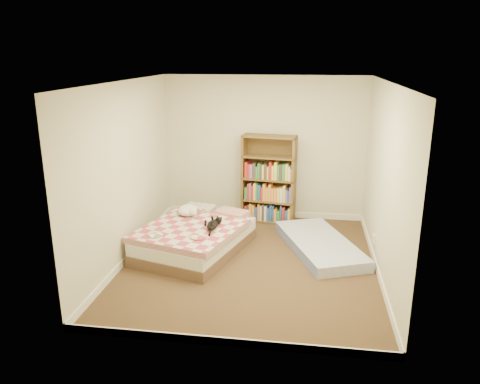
# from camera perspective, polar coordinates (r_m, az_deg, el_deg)

# --- Properties ---
(room) EXTENTS (3.51, 4.01, 2.51)m
(room) POSITION_cam_1_polar(r_m,az_deg,el_deg) (6.29, 1.30, 1.33)
(room) COLOR #432E1C
(room) RESTS_ON ground
(bed) EXTENTS (1.69, 2.05, 0.47)m
(bed) POSITION_cam_1_polar(r_m,az_deg,el_deg) (7.04, -5.41, -5.47)
(bed) COLOR brown
(bed) RESTS_ON room
(bookshelf) EXTENTS (0.96, 0.44, 1.53)m
(bookshelf) POSITION_cam_1_polar(r_m,az_deg,el_deg) (8.14, 3.50, 0.22)
(bookshelf) COLOR #52371C
(bookshelf) RESTS_ON room
(floor_mattress) EXTENTS (1.43, 1.99, 0.16)m
(floor_mattress) POSITION_cam_1_polar(r_m,az_deg,el_deg) (7.18, 9.68, -6.36)
(floor_mattress) COLOR #6571A9
(floor_mattress) RESTS_ON room
(black_cat) EXTENTS (0.25, 0.57, 0.13)m
(black_cat) POSITION_cam_1_polar(r_m,az_deg,el_deg) (6.77, -3.33, -3.93)
(black_cat) COLOR black
(black_cat) RESTS_ON bed
(white_dog) EXTENTS (0.35, 0.35, 0.16)m
(white_dog) POSITION_cam_1_polar(r_m,az_deg,el_deg) (7.30, -6.33, -2.25)
(white_dog) COLOR silver
(white_dog) RESTS_ON bed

